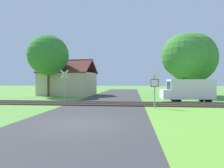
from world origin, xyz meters
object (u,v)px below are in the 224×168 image
Objects in this scene: crossing_sign_far at (64,83)px; house at (68,83)px; tree_far at (191,58)px; tree_left at (48,55)px; tree_right at (184,56)px; stop_sign_near at (155,86)px; mail_truck at (188,90)px.

crossing_sign_far is 10.23m from house.
tree_far is at bearing 34.81° from crossing_sign_far.
tree_left is at bearing 125.69° from crossing_sign_far.
crossing_sign_far is 0.39× the size of house.
stop_sign_near is at bearing -113.64° from tree_right.
tree_right is 1.63× the size of mail_truck.
crossing_sign_far reaches higher than mail_truck.
stop_sign_near is at bearing 137.85° from mail_truck.
tree_right reaches higher than stop_sign_near.
tree_right is (4.84, 11.06, 3.64)m from stop_sign_near.
house reaches higher than stop_sign_near.
tree_far is (14.88, 10.01, 3.46)m from crossing_sign_far.
tree_left is (-12.95, 10.21, 3.85)m from stop_sign_near.
mail_truck is (-1.09, -6.21, -4.08)m from tree_right.
stop_sign_near is 6.15m from mail_truck.
house is (-2.93, 9.80, -0.02)m from crossing_sign_far.
house is 0.93× the size of tree_far.
tree_right is 3.10m from tree_far.
tree_right reaches higher than crossing_sign_far.
crossing_sign_far is at bearing -15.81° from stop_sign_near.
tree_left reaches higher than crossing_sign_far.
tree_left is 1.64× the size of mail_truck.
tree_left is (-4.53, 6.52, 3.68)m from crossing_sign_far.
stop_sign_near is 0.35× the size of tree_left.
stop_sign_near is 0.32× the size of tree_far.
tree_left is at bearing 67.79° from mail_truck.
crossing_sign_far is 15.56m from tree_right.
stop_sign_near is at bearing -22.78° from crossing_sign_far.
mail_truck is (12.17, 1.16, -0.61)m from crossing_sign_far.
house is (-11.35, 13.49, 0.15)m from stop_sign_near.
tree_far is (19.42, 3.49, -0.22)m from tree_left.
stop_sign_near is at bearing -115.28° from tree_far.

